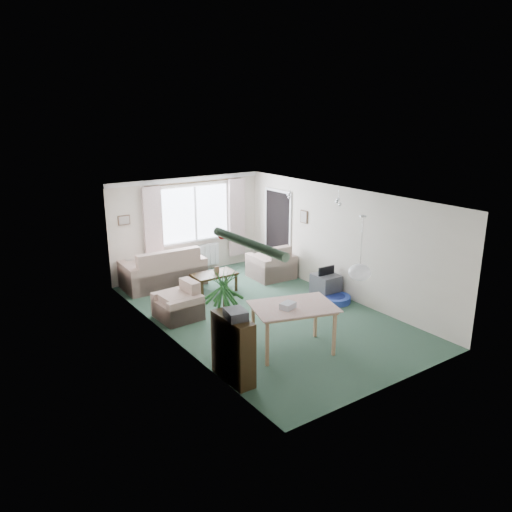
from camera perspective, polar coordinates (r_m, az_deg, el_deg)
ground at (r=10.07m, az=0.98°, el=-6.68°), size 6.50×6.50×0.00m
window at (r=12.37m, az=-6.99°, el=4.88°), size 1.80×0.03×1.30m
curtain_rod at (r=12.17m, az=-6.94°, el=8.37°), size 2.60×0.03×0.03m
curtain_left at (r=11.86m, az=-11.65°, el=3.01°), size 0.45×0.08×2.00m
curtain_right at (r=12.90m, az=-2.22°, el=4.42°), size 0.45×0.08×2.00m
radiator at (r=12.60m, az=-6.73°, el=-0.06°), size 1.20×0.10×0.55m
doorway at (r=12.57m, az=2.53°, el=2.83°), size 0.03×0.95×2.00m
pendant_lamp at (r=8.05m, az=11.77°, el=-1.84°), size 0.36×0.36×0.36m
tinsel_garland at (r=6.50m, az=-0.90°, el=1.48°), size 1.60×1.60×0.12m
bauble_cluster_a at (r=10.91m, az=3.86°, el=7.25°), size 0.20×0.20×0.20m
bauble_cluster_b at (r=10.21m, az=9.40°, el=6.43°), size 0.20×0.20×0.20m
wall_picture_back at (r=11.66m, az=-14.86°, el=3.98°), size 0.28×0.03×0.22m
wall_picture_right at (r=11.68m, az=5.51°, el=4.48°), size 0.03×0.24×0.30m
sofa at (r=11.74m, az=-10.62°, el=-1.17°), size 1.87×1.03×0.92m
armchair_corner at (r=12.11m, az=1.74°, el=-0.54°), size 0.98×0.93×0.84m
armchair_left at (r=9.89m, az=-8.94°, el=-5.08°), size 0.81×0.85×0.72m
coffee_table at (r=11.24m, az=-4.77°, el=-3.05°), size 0.97×0.54×0.44m
photo_frame at (r=11.13m, az=-4.51°, el=-1.61°), size 0.12×0.02×0.16m
bookshelf at (r=7.61m, az=-2.64°, el=-10.52°), size 0.28×0.84×1.02m
hifi_box at (r=7.30m, az=-2.33°, el=-6.68°), size 0.34×0.40×0.14m
houseplant at (r=8.07m, az=-3.59°, el=-6.69°), size 0.88×0.88×1.59m
dining_table at (r=8.52m, az=4.23°, el=-8.29°), size 1.46×1.18×0.80m
gift_box at (r=8.23m, az=3.66°, el=-5.75°), size 0.29×0.25×0.12m
tv_cube at (r=11.04m, az=7.98°, el=-3.35°), size 0.51×0.56×0.49m
pet_bed at (r=10.81m, az=8.96°, el=-4.86°), size 0.73×0.73×0.14m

